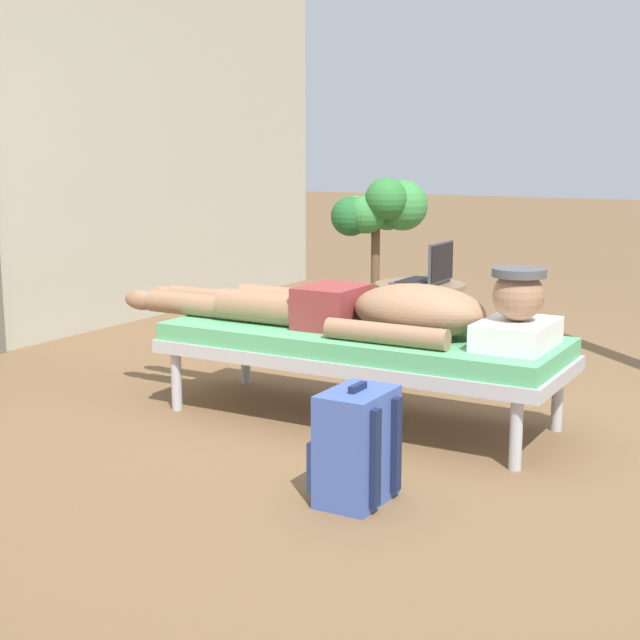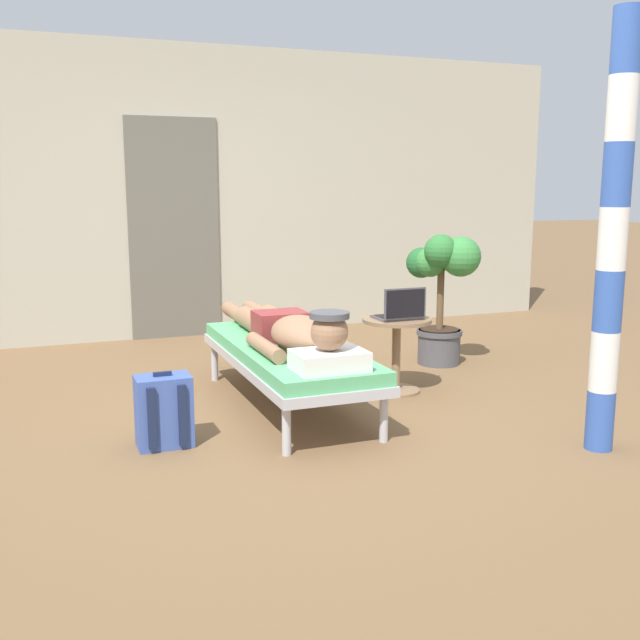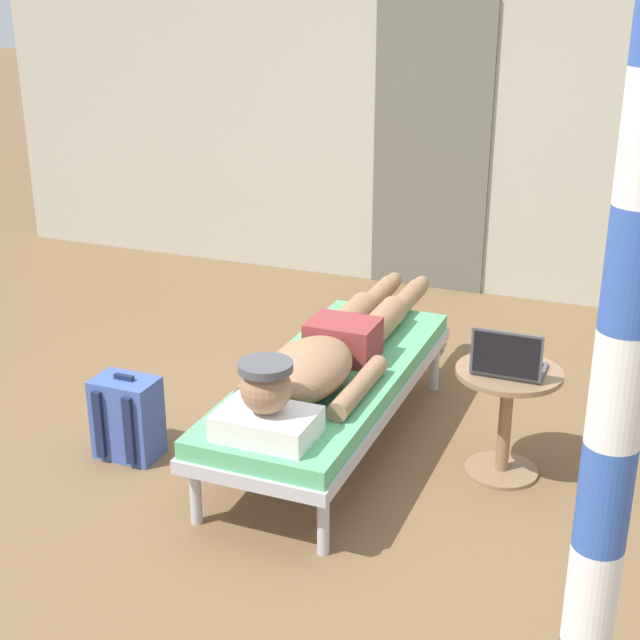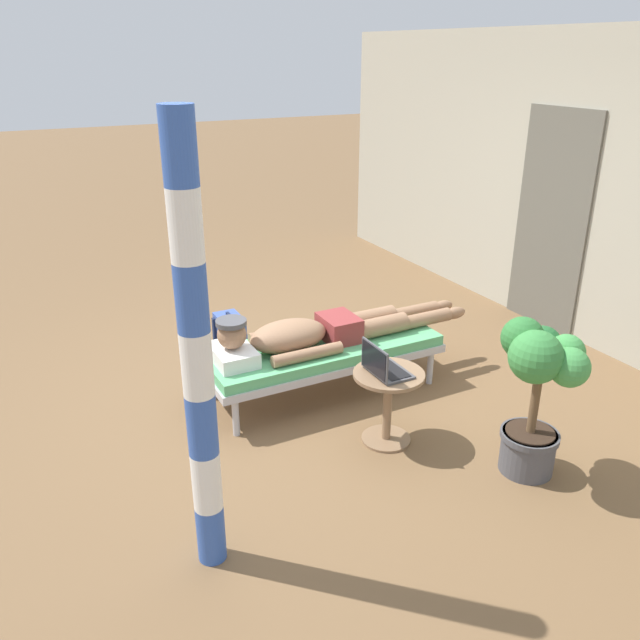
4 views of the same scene
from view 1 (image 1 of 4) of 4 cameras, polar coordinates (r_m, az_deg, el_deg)
name	(u,v)px [view 1 (image 1 of 4)]	position (r m, az deg, el deg)	size (l,w,h in m)	color
ground_plane	(391,429)	(4.08, 4.46, -6.83)	(40.00, 40.00, 0.00)	brown
lounge_chair	(360,346)	(4.13, 2.51, -1.64)	(0.68, 1.86, 0.42)	#B7B7BC
person_reclining	(371,309)	(4.07, 3.21, 0.66)	(0.53, 2.17, 0.33)	white
side_table	(419,314)	(4.89, 6.22, 0.35)	(0.48, 0.48, 0.52)	#8C6B4C
laptop	(429,273)	(4.84, 6.83, 2.93)	(0.31, 0.24, 0.23)	#4C4C51
backpack	(356,447)	(3.23, 2.27, -7.93)	(0.30, 0.26, 0.42)	#3F59A5
potted_plant	(379,240)	(5.74, 3.68, 5.00)	(0.55, 0.57, 1.06)	#4C4C51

